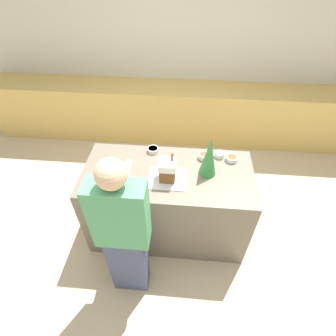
# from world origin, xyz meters

# --- Properties ---
(ground_plane) EXTENTS (12.00, 12.00, 0.00)m
(ground_plane) POSITION_xyz_m (0.00, 0.00, 0.00)
(ground_plane) COLOR #C6B28E
(wall_back) EXTENTS (8.00, 0.05, 2.60)m
(wall_back) POSITION_xyz_m (0.00, 2.23, 1.30)
(wall_back) COLOR beige
(wall_back) RESTS_ON ground_plane
(back_cabinet_block) EXTENTS (6.00, 0.60, 0.89)m
(back_cabinet_block) POSITION_xyz_m (0.00, 1.91, 0.44)
(back_cabinet_block) COLOR tan
(back_cabinet_block) RESTS_ON ground_plane
(kitchen_island) EXTENTS (1.68, 0.79, 0.93)m
(kitchen_island) POSITION_xyz_m (0.00, 0.00, 0.46)
(kitchen_island) COLOR #6B6051
(kitchen_island) RESTS_ON ground_plane
(baking_tray) EXTENTS (0.37, 0.30, 0.01)m
(baking_tray) POSITION_xyz_m (0.01, -0.09, 0.93)
(baking_tray) COLOR silver
(baking_tray) RESTS_ON kitchen_island
(gingerbread_house) EXTENTS (0.16, 0.16, 0.29)m
(gingerbread_house) POSITION_xyz_m (0.01, -0.09, 1.05)
(gingerbread_house) COLOR brown
(gingerbread_house) RESTS_ON baking_tray
(decorative_tree) EXTENTS (0.17, 0.17, 0.42)m
(decorative_tree) POSITION_xyz_m (0.38, 0.03, 1.13)
(decorative_tree) COLOR #33843D
(decorative_tree) RESTS_ON kitchen_island
(candy_bowl_front_corner) EXTENTS (0.12, 0.12, 0.05)m
(candy_bowl_front_corner) POSITION_xyz_m (0.64, 0.24, 0.95)
(candy_bowl_front_corner) COLOR white
(candy_bowl_front_corner) RESTS_ON kitchen_island
(candy_bowl_center_rear) EXTENTS (0.09, 0.09, 0.05)m
(candy_bowl_center_rear) POSITION_xyz_m (0.52, 0.28, 0.96)
(candy_bowl_center_rear) COLOR white
(candy_bowl_center_rear) RESTS_ON kitchen_island
(candy_bowl_far_left) EXTENTS (0.12, 0.12, 0.04)m
(candy_bowl_far_left) POSITION_xyz_m (-0.18, 0.31, 0.95)
(candy_bowl_far_left) COLOR silver
(candy_bowl_far_left) RESTS_ON kitchen_island
(candy_bowl_behind_tray) EXTENTS (0.11, 0.11, 0.05)m
(candy_bowl_behind_tray) POSITION_xyz_m (0.35, 0.24, 0.96)
(candy_bowl_behind_tray) COLOR white
(candy_bowl_behind_tray) RESTS_ON kitchen_island
(candy_bowl_near_tray_left) EXTENTS (0.13, 0.13, 0.05)m
(candy_bowl_near_tray_left) POSITION_xyz_m (-0.62, 0.04, 0.96)
(candy_bowl_near_tray_left) COLOR silver
(candy_bowl_near_tray_left) RESTS_ON kitchen_island
(person) EXTENTS (0.43, 0.54, 1.65)m
(person) POSITION_xyz_m (-0.30, -0.68, 0.85)
(person) COLOR #424C6B
(person) RESTS_ON ground_plane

